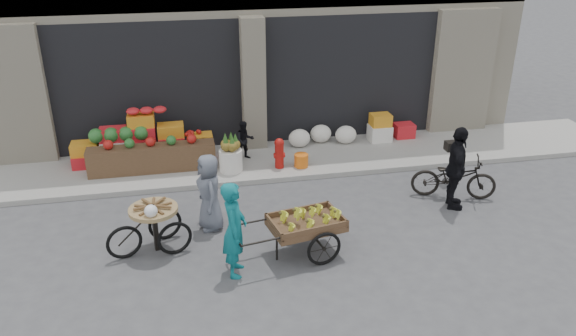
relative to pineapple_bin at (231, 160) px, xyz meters
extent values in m
plane|color=#424244|center=(0.75, -3.60, -0.37)|extent=(80.00, 80.00, 0.00)
cube|color=gray|center=(0.75, 0.50, -0.31)|extent=(18.00, 2.20, 0.12)
cube|color=gray|center=(0.75, 1.75, 3.23)|extent=(14.00, 0.30, 0.40)
cube|color=black|center=(-1.73, 2.40, 1.30)|extent=(4.40, 1.60, 3.10)
cube|color=black|center=(3.23, 2.40, 1.30)|extent=(4.40, 1.60, 3.10)
cube|color=beige|center=(0.75, 1.55, 1.30)|extent=(0.55, 0.80, 3.22)
cube|color=brown|center=(-1.73, 0.35, 0.05)|extent=(2.80, 0.45, 0.60)
sphere|color=#1E5923|center=(-2.42, 0.85, 0.49)|extent=(0.34, 0.34, 0.34)
cylinder|color=silver|center=(0.00, 0.00, 0.00)|extent=(0.52, 0.52, 0.50)
cylinder|color=#A5140F|center=(1.10, -0.05, 0.03)|extent=(0.20, 0.20, 0.56)
sphere|color=#A5140F|center=(1.10, -0.05, 0.35)|extent=(0.22, 0.22, 0.22)
cylinder|color=orange|center=(1.60, -0.10, -0.10)|extent=(0.32, 0.32, 0.30)
ellipsoid|color=silver|center=(2.42, 1.10, -0.03)|extent=(1.70, 0.60, 0.44)
imported|color=black|center=(0.40, 0.60, 0.21)|extent=(0.51, 0.43, 0.93)
cube|color=brown|center=(0.92, -3.46, 0.19)|extent=(1.36, 1.02, 0.11)
torus|color=black|center=(1.14, -3.87, -0.06)|extent=(0.62, 0.17, 0.62)
torus|color=black|center=(0.97, -3.01, -0.06)|extent=(0.62, 0.17, 0.62)
cylinder|color=black|center=(0.39, -3.56, -0.11)|extent=(0.04, 0.04, 0.51)
imported|color=#0E686F|center=(-0.34, -3.80, 0.45)|extent=(0.50, 0.66, 1.64)
cylinder|color=#9E7F51|center=(-1.62, -2.83, 0.43)|extent=(1.05, 1.05, 0.07)
cube|color=black|center=(-1.62, -2.83, 0.03)|extent=(0.10, 0.10, 0.80)
torus|color=black|center=(-1.30, -3.02, -0.06)|extent=(0.61, 0.24, 0.62)
torus|color=black|center=(-1.46, -2.49, -0.06)|extent=(0.61, 0.24, 0.62)
torus|color=black|center=(-2.15, -2.99, -0.06)|extent=(0.61, 0.24, 0.62)
imported|color=slate|center=(-0.63, -2.24, 0.37)|extent=(0.58, 0.79, 1.48)
imported|color=black|center=(4.40, -1.99, 0.08)|extent=(1.82, 1.15, 0.90)
imported|color=black|center=(4.20, -2.39, 0.48)|extent=(0.73, 1.08, 1.71)
camera|label=1|loc=(-1.05, -11.56, 5.04)|focal=35.00mm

